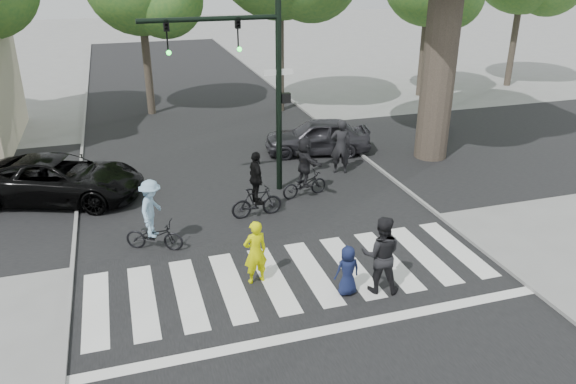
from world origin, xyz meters
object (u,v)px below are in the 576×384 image
at_px(pedestrian_woman, 255,252).
at_px(cyclist_right, 305,171).
at_px(traffic_signal, 251,70).
at_px(car_suv, 60,179).
at_px(pedestrian_child, 347,271).
at_px(cyclist_left, 153,220).
at_px(cyclist_mid, 257,191).
at_px(car_grey, 317,136).
at_px(pedestrian_adult, 381,255).

distance_m(pedestrian_woman, cyclist_right, 5.14).
distance_m(traffic_signal, car_suv, 6.77).
bearing_deg(traffic_signal, pedestrian_child, -84.64).
distance_m(cyclist_left, cyclist_mid, 3.21).
bearing_deg(cyclist_left, cyclist_right, 23.50).
xyz_separation_m(cyclist_left, car_grey, (6.59, 5.82, -0.16)).
height_order(traffic_signal, cyclist_right, traffic_signal).
xyz_separation_m(traffic_signal, pedestrian_woman, (-1.25, -5.17, -3.11)).
distance_m(pedestrian_adult, cyclist_right, 5.55).
height_order(pedestrian_child, cyclist_left, cyclist_left).
height_order(traffic_signal, car_suv, traffic_signal).
bearing_deg(traffic_signal, cyclist_left, -139.48).
height_order(cyclist_right, car_grey, cyclist_right).
xyz_separation_m(cyclist_mid, cyclist_right, (1.79, 0.98, 0.05)).
relative_size(traffic_signal, cyclist_mid, 3.02).
distance_m(cyclist_left, car_grey, 8.79).
bearing_deg(pedestrian_child, car_grey, -108.83).
bearing_deg(pedestrian_adult, car_grey, -79.52).
bearing_deg(cyclist_right, pedestrian_woman, -121.57).
relative_size(traffic_signal, pedestrian_child, 5.03).
relative_size(pedestrian_woman, pedestrian_child, 1.32).
distance_m(cyclist_mid, car_grey, 5.92).
height_order(cyclist_mid, car_suv, cyclist_mid).
distance_m(pedestrian_child, pedestrian_adult, 0.83).
xyz_separation_m(pedestrian_woman, cyclist_mid, (0.90, 3.40, 0.03)).
xyz_separation_m(traffic_signal, pedestrian_adult, (1.34, -6.34, -2.98)).
height_order(pedestrian_woman, pedestrian_adult, pedestrian_adult).
relative_size(cyclist_mid, cyclist_right, 1.02).
distance_m(pedestrian_woman, cyclist_mid, 3.51).
xyz_separation_m(pedestrian_woman, car_suv, (-4.60, 6.36, -0.09)).
distance_m(pedestrian_child, cyclist_right, 5.54).
height_order(traffic_signal, pedestrian_woman, traffic_signal).
distance_m(pedestrian_adult, cyclist_left, 5.85).
bearing_deg(pedestrian_child, cyclist_left, -43.33).
relative_size(car_suv, car_grey, 1.27).
xyz_separation_m(cyclist_left, cyclist_mid, (3.01, 1.11, -0.02)).
bearing_deg(cyclist_mid, traffic_signal, 78.58).
bearing_deg(pedestrian_adult, pedestrian_child, 15.40).
bearing_deg(car_grey, pedestrian_adult, 1.45).
xyz_separation_m(cyclist_left, cyclist_right, (4.81, 2.09, 0.03)).
height_order(traffic_signal, cyclist_mid, traffic_signal).
xyz_separation_m(pedestrian_adult, cyclist_mid, (-1.70, 4.57, -0.11)).
distance_m(traffic_signal, cyclist_right, 3.45).
bearing_deg(car_grey, pedestrian_woman, -15.99).
bearing_deg(pedestrian_woman, cyclist_left, -56.72).
relative_size(pedestrian_child, cyclist_right, 0.61).
bearing_deg(cyclist_mid, cyclist_right, 28.68).
xyz_separation_m(traffic_signal, pedestrian_child, (0.59, -6.26, -3.30)).
relative_size(traffic_signal, cyclist_left, 3.11).
distance_m(traffic_signal, pedestrian_woman, 6.16).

